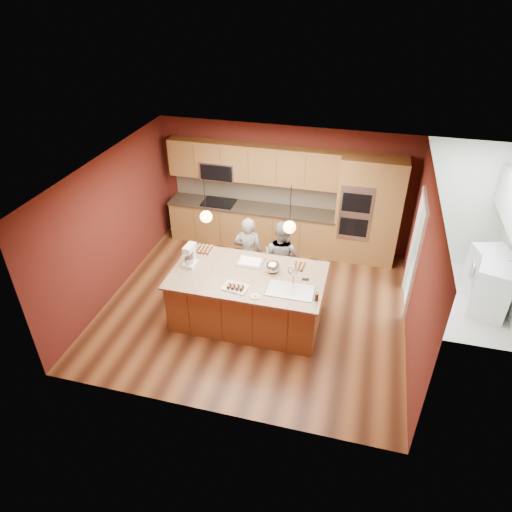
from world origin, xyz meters
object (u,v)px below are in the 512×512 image
(island, at_px, (249,297))
(person_right, at_px, (281,257))
(person_left, at_px, (248,253))
(mixing_bowl, at_px, (273,267))
(stand_mixer, at_px, (190,257))

(island, xyz_separation_m, person_right, (0.37, 0.99, 0.27))
(person_left, bearing_deg, mixing_bowl, 119.96)
(person_left, xyz_separation_m, stand_mixer, (-0.79, -0.94, 0.38))
(stand_mixer, distance_m, mixing_bowl, 1.46)
(person_left, relative_size, stand_mixer, 3.81)
(person_right, height_order, mixing_bowl, person_right)
(person_right, bearing_deg, stand_mixer, 55.13)
(person_right, xyz_separation_m, stand_mixer, (-1.44, -0.94, 0.38))
(mixing_bowl, bearing_deg, stand_mixer, -174.04)
(stand_mixer, bearing_deg, person_left, 56.17)
(island, height_order, stand_mixer, stand_mixer)
(stand_mixer, bearing_deg, mixing_bowl, 12.05)
(person_left, height_order, person_right, person_right)
(island, height_order, person_right, person_right)
(mixing_bowl, bearing_deg, person_left, 129.85)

